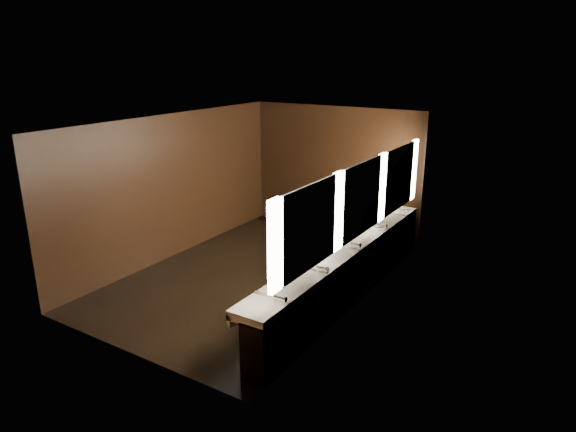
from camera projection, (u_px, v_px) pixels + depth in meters
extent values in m
plane|color=black|center=(258.00, 275.00, 9.38)|extent=(6.00, 6.00, 0.00)
cube|color=#2D2D2B|center=(255.00, 121.00, 8.53)|extent=(4.00, 6.00, 0.02)
cube|color=black|center=(335.00, 170.00, 11.38)|extent=(4.00, 0.02, 2.80)
cube|color=black|center=(120.00, 257.00, 6.53)|extent=(4.00, 0.02, 2.80)
cube|color=black|center=(173.00, 187.00, 9.97)|extent=(0.02, 6.00, 2.80)
cube|color=black|center=(362.00, 221.00, 7.95)|extent=(0.02, 6.00, 2.80)
cube|color=black|center=(349.00, 277.00, 8.34)|extent=(0.36, 5.40, 0.81)
cube|color=white|center=(345.00, 250.00, 8.25)|extent=(0.55, 5.40, 0.12)
cube|color=white|center=(331.00, 252.00, 8.40)|extent=(0.06, 5.40, 0.18)
cylinder|color=silver|center=(280.00, 298.00, 6.34)|extent=(0.18, 0.04, 0.04)
cylinder|color=silver|center=(322.00, 268.00, 7.23)|extent=(0.18, 0.04, 0.04)
cylinder|color=silver|center=(355.00, 244.00, 8.12)|extent=(0.18, 0.04, 0.04)
cylinder|color=silver|center=(382.00, 225.00, 9.00)|extent=(0.18, 0.04, 0.04)
cylinder|color=silver|center=(404.00, 210.00, 9.89)|extent=(0.18, 0.04, 0.04)
cube|color=white|center=(275.00, 247.00, 5.92)|extent=(0.06, 0.22, 1.15)
cube|color=white|center=(310.00, 228.00, 6.55)|extent=(0.03, 1.32, 1.15)
cube|color=white|center=(337.00, 212.00, 7.21)|extent=(0.06, 0.23, 1.15)
cube|color=white|center=(362.00, 199.00, 7.85)|extent=(0.03, 1.32, 1.15)
cube|color=white|center=(381.00, 188.00, 8.50)|extent=(0.06, 0.23, 1.15)
cube|color=white|center=(399.00, 178.00, 9.14)|extent=(0.03, 1.32, 1.15)
cube|color=white|center=(413.00, 170.00, 9.79)|extent=(0.06, 0.22, 1.15)
imported|color=#8DA8D3|center=(316.00, 244.00, 8.56)|extent=(0.42, 0.62, 1.66)
cylinder|color=black|center=(266.00, 337.00, 6.86)|extent=(0.37, 0.37, 0.51)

